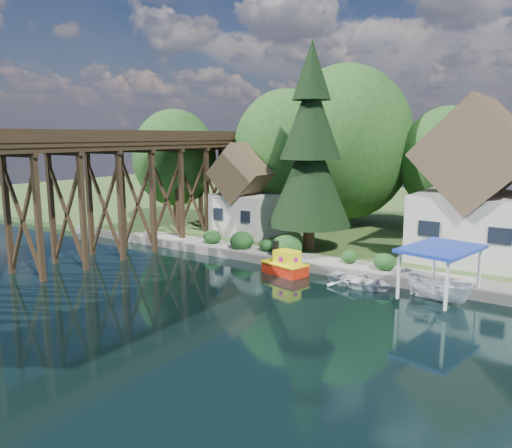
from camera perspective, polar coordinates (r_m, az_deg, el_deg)
The scene contains 13 objects.
ground at distance 26.06m, azimuth 1.00°, elevation -9.94°, with size 140.00×140.00×0.00m, color black.
bank at distance 56.83m, azimuth 19.96°, elevation 0.71°, with size 140.00×52.00×0.50m, color #324C1E.
seawall at distance 31.25m, azimuth 15.36°, elevation -6.28°, with size 60.00×0.40×0.62m, color slate.
promenade at distance 31.87m, azimuth 19.56°, elevation -5.78°, with size 50.00×2.60×0.06m, color gray.
trestle_bridge at distance 39.14m, azimuth -14.78°, elevation 4.52°, with size 4.12×44.18×9.30m.
house_left at distance 37.30m, azimuth 24.06°, elevation 3.39°, with size 7.64×8.64×11.02m.
shed at distance 42.95m, azimuth -0.81°, elevation 3.28°, with size 5.09×5.40×7.85m.
bg_trees at distance 43.62m, azimuth 17.66°, elevation 7.48°, with size 49.90×13.30×10.57m.
shrubs at distance 35.61m, azimuth 2.88°, elevation -2.39°, with size 15.76×2.47×1.70m.
conifer at distance 36.76m, azimuth 6.24°, elevation 8.22°, with size 6.13×6.13×15.08m.
tugboat at distance 32.55m, azimuth 3.38°, elevation -4.68°, with size 3.22×2.24×2.12m.
boat_white_a at distance 30.66m, azimuth 11.84°, elevation -6.21°, with size 2.97×4.15×0.86m, color silver.
boat_canopy at distance 29.00m, azimuth 20.22°, elevation -5.80°, with size 4.07×5.22×3.02m.
Camera 1 is at (13.27, -20.57, 8.93)m, focal length 35.00 mm.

